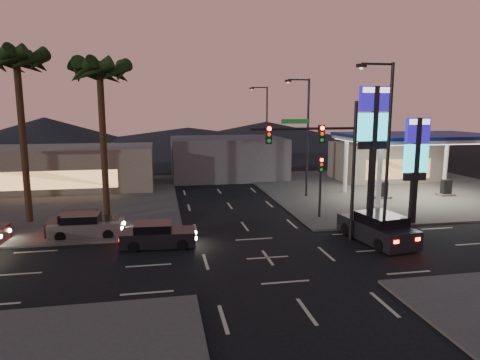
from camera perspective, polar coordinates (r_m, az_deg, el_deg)
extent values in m
plane|color=black|center=(22.42, 3.69, -10.30)|extent=(140.00, 140.00, 0.00)
cube|color=#47443F|center=(42.85, 19.32, -1.11)|extent=(24.00, 24.00, 0.12)
cube|color=#47443F|center=(38.70, -26.54, -2.69)|extent=(24.00, 24.00, 0.12)
cylinder|color=silver|center=(34.01, 18.09, 0.46)|extent=(0.36, 0.36, 5.00)
cylinder|color=silver|center=(39.31, 13.91, 1.83)|extent=(0.36, 0.36, 5.00)
cylinder|color=silver|center=(44.40, 25.74, 2.02)|extent=(0.36, 0.36, 5.00)
cube|color=silver|center=(38.85, 22.68, 5.29)|extent=(12.00, 8.00, 0.50)
cube|color=white|center=(38.87, 22.65, 4.85)|extent=(11.60, 7.60, 0.06)
cube|color=navy|center=(38.84, 22.69, 5.51)|extent=(12.20, 8.20, 0.25)
cube|color=black|center=(37.84, 18.45, -1.28)|extent=(0.80, 0.50, 1.40)
cube|color=black|center=(41.08, 25.78, -0.92)|extent=(0.80, 0.50, 1.40)
cube|color=#726B5B|center=(47.84, 18.56, 2.36)|extent=(10.00, 6.00, 4.00)
cube|color=black|center=(29.52, 17.27, 3.10)|extent=(0.35, 0.35, 9.00)
cube|color=#190C8E|center=(29.36, 17.64, 10.29)|extent=(2.20, 0.30, 1.60)
cube|color=white|center=(29.37, 17.69, 11.36)|extent=(1.98, 0.32, 0.35)
cube|color=#18CFE5|center=(29.38, 17.46, 6.78)|extent=(2.20, 0.30, 1.80)
cube|color=black|center=(29.45, 17.34, 4.45)|extent=(2.09, 0.28, 0.50)
cube|color=black|center=(30.05, 22.29, 0.99)|extent=(0.35, 0.35, 7.00)
cube|color=#190C8E|center=(29.80, 22.62, 6.13)|extent=(1.60, 0.30, 1.60)
cube|color=white|center=(29.78, 22.69, 7.19)|extent=(1.44, 0.32, 0.35)
cube|color=#18CFE5|center=(29.94, 22.40, 2.70)|extent=(1.60, 0.30, 1.80)
cube|color=black|center=(30.09, 22.25, 0.43)|extent=(1.52, 0.28, 0.50)
cylinder|color=black|center=(25.14, 14.88, 0.99)|extent=(0.20, 0.20, 8.00)
cylinder|color=black|center=(23.75, 8.55, 6.78)|extent=(6.00, 0.14, 0.14)
cube|color=#0C3F14|center=(23.58, 7.41, 7.76)|extent=(1.60, 0.05, 0.25)
cube|color=black|center=(24.11, 10.79, 6.05)|extent=(0.32, 0.25, 1.00)
sphere|color=#FF0C07|center=(23.96, 10.94, 6.81)|extent=(0.22, 0.22, 0.22)
sphere|color=orange|center=(23.97, 10.92, 6.02)|extent=(0.20, 0.20, 0.20)
sphere|color=#0CB226|center=(24.00, 10.89, 5.24)|extent=(0.20, 0.20, 0.20)
cube|color=black|center=(23.19, 3.83, 6.06)|extent=(0.32, 0.25, 1.00)
sphere|color=#FF0C07|center=(23.03, 3.93, 6.86)|extent=(0.22, 0.22, 0.22)
sphere|color=orange|center=(23.04, 3.92, 6.04)|extent=(0.20, 0.20, 0.20)
sphere|color=#0CB226|center=(23.07, 3.91, 5.22)|extent=(0.20, 0.20, 0.20)
cylinder|color=black|center=(29.99, 10.62, -1.37)|extent=(0.16, 0.16, 4.00)
cube|color=black|center=(29.70, 10.73, 2.04)|extent=(0.32, 0.25, 1.00)
sphere|color=#FF0C07|center=(29.53, 10.85, 2.64)|extent=(0.22, 0.22, 0.22)
sphere|color=orange|center=(29.57, 10.83, 2.00)|extent=(0.20, 0.20, 0.20)
sphere|color=#0CB226|center=(29.61, 10.81, 1.37)|extent=(0.20, 0.20, 0.20)
cylinder|color=black|center=(24.83, 19.10, 3.01)|extent=(0.18, 0.18, 10.00)
cylinder|color=black|center=(24.36, 17.85, 14.52)|extent=(1.80, 0.12, 0.12)
cube|color=black|center=(23.94, 15.88, 14.46)|extent=(0.50, 0.25, 0.18)
sphere|color=#FFCC8C|center=(23.93, 15.87, 14.18)|extent=(0.20, 0.20, 0.20)
cylinder|color=black|center=(36.63, 9.00, 5.38)|extent=(0.18, 0.18, 10.00)
cylinder|color=black|center=(36.32, 7.83, 13.11)|extent=(1.80, 0.12, 0.12)
cube|color=black|center=(36.04, 6.43, 13.01)|extent=(0.50, 0.25, 0.18)
sphere|color=#FFCC8C|center=(36.03, 6.43, 12.82)|extent=(0.20, 0.20, 0.20)
cylinder|color=black|center=(50.01, 3.58, 6.58)|extent=(0.18, 0.18, 10.00)
cylinder|color=black|center=(49.78, 2.62, 12.22)|extent=(1.80, 0.12, 0.12)
cube|color=black|center=(49.58, 1.58, 12.12)|extent=(0.50, 0.25, 0.18)
sphere|color=#FFCC8C|center=(49.57, 1.58, 11.98)|extent=(0.20, 0.20, 0.20)
cylinder|color=black|center=(30.24, -17.74, 4.36)|extent=(0.44, 0.44, 10.20)
sphere|color=black|center=(30.24, -18.24, 14.02)|extent=(0.90, 0.90, 0.90)
cone|color=black|center=(30.09, -15.69, 13.59)|extent=(0.90, 2.74, 1.91)
cone|color=black|center=(31.03, -16.26, 13.44)|extent=(2.57, 2.57, 1.91)
cone|color=black|center=(31.51, -17.90, 13.30)|extent=(2.74, 0.90, 1.91)
cone|color=black|center=(31.25, -19.71, 13.23)|extent=(2.57, 2.57, 1.91)
cone|color=black|center=(30.41, -20.71, 13.29)|extent=(0.90, 2.74, 1.91)
cone|color=black|center=(29.44, -20.27, 13.46)|extent=(2.57, 2.57, 1.91)
cone|color=black|center=(28.94, -18.55, 13.63)|extent=(2.74, 0.90, 1.91)
cone|color=black|center=(29.21, -16.61, 13.68)|extent=(2.57, 2.57, 1.91)
cylinder|color=black|center=(31.23, -26.93, 4.48)|extent=(0.44, 0.44, 10.80)
sphere|color=black|center=(31.31, -27.70, 14.36)|extent=(0.90, 0.90, 0.90)
cone|color=black|center=(30.94, -25.29, 14.04)|extent=(0.90, 2.74, 1.91)
cone|color=black|center=(31.92, -25.55, 13.86)|extent=(2.57, 2.57, 1.91)
cone|color=black|center=(32.53, -26.98, 13.66)|extent=(2.74, 0.90, 1.91)
cone|color=black|center=(32.42, -28.78, 13.54)|extent=(2.57, 2.57, 1.91)
cone|color=black|center=(30.04, -28.39, 13.98)|extent=(2.74, 0.90, 1.91)
cone|color=black|center=(30.15, -26.45, 14.10)|extent=(2.57, 2.57, 1.91)
cube|color=#726B5B|center=(43.66, -22.10, 1.50)|extent=(16.00, 8.00, 4.00)
cube|color=#4C4C51|center=(47.29, -1.74, 3.02)|extent=(12.00, 9.00, 4.40)
cone|color=black|center=(82.92, -24.54, 5.55)|extent=(40.00, 40.00, 6.00)
cone|color=black|center=(83.09, 3.49, 6.06)|extent=(50.00, 50.00, 5.00)
cone|color=black|center=(80.78, -6.93, 5.55)|extent=(60.00, 60.00, 4.00)
cube|color=black|center=(24.37, -10.79, -7.56)|extent=(4.14, 1.95, 0.83)
cube|color=black|center=(24.24, -11.48, -6.32)|extent=(2.12, 1.69, 0.60)
cylinder|color=black|center=(25.12, -7.71, -7.45)|extent=(0.60, 0.26, 0.59)
cylinder|color=black|center=(23.63, -7.74, -8.56)|extent=(0.60, 0.26, 0.59)
cylinder|color=black|center=(25.30, -13.60, -7.52)|extent=(0.60, 0.26, 0.59)
cylinder|color=black|center=(23.82, -14.01, -8.62)|extent=(0.60, 0.26, 0.59)
sphere|color=#FFF2BF|center=(24.82, -6.02, -6.96)|extent=(0.20, 0.20, 0.20)
sphere|color=#FFF2BF|center=(23.77, -5.97, -7.72)|extent=(0.20, 0.20, 0.20)
cube|color=#FF140A|center=(25.08, -15.37, -6.92)|extent=(0.09, 0.23, 0.13)
cube|color=#FF140A|center=(24.03, -15.74, -7.66)|extent=(0.09, 0.23, 0.13)
cube|color=#5C5C5E|center=(27.29, -19.73, -6.06)|extent=(4.22, 1.89, 0.85)
cube|color=black|center=(27.20, -20.39, -4.91)|extent=(2.14, 1.68, 0.62)
cylinder|color=black|center=(27.89, -16.71, -6.03)|extent=(0.61, 0.25, 0.61)
cylinder|color=black|center=(26.36, -17.18, -6.97)|extent=(0.61, 0.25, 0.61)
cylinder|color=black|center=(28.39, -22.04, -6.06)|extent=(0.61, 0.25, 0.61)
cylinder|color=black|center=(26.88, -22.82, -6.97)|extent=(0.61, 0.25, 0.61)
sphere|color=#FFF2BF|center=(27.49, -15.23, -5.58)|extent=(0.21, 0.21, 0.21)
sphere|color=#FFF2BF|center=(26.40, -15.50, -6.22)|extent=(0.21, 0.21, 0.21)
cube|color=#FF140A|center=(28.26, -23.70, -5.49)|extent=(0.08, 0.24, 0.13)
cube|color=#FF140A|center=(27.20, -24.30, -6.10)|extent=(0.08, 0.24, 0.13)
cube|color=black|center=(27.82, -20.08, -5.78)|extent=(4.22, 1.85, 0.85)
cube|color=black|center=(27.73, -20.73, -4.66)|extent=(2.13, 1.66, 0.62)
cylinder|color=black|center=(28.49, -17.17, -5.72)|extent=(0.61, 0.24, 0.61)
cylinder|color=black|center=(26.95, -17.47, -6.62)|extent=(0.61, 0.24, 0.61)
cylinder|color=black|center=(28.87, -22.46, -5.83)|extent=(0.61, 0.24, 0.61)
cylinder|color=black|center=(27.34, -23.06, -6.72)|extent=(0.61, 0.24, 0.61)
sphere|color=#FFF2BF|center=(28.13, -15.70, -5.25)|extent=(0.21, 0.21, 0.21)
sphere|color=#FFF2BF|center=(27.03, -15.85, -5.86)|extent=(0.21, 0.21, 0.21)
cube|color=#FF140A|center=(28.71, -24.09, -5.28)|extent=(0.08, 0.24, 0.13)
cube|color=#FF140A|center=(27.63, -24.57, -5.88)|extent=(0.08, 0.24, 0.13)
sphere|color=#FFF2BF|center=(28.32, -28.39, -5.93)|extent=(0.22, 0.22, 0.22)
sphere|color=#FFF2BF|center=(27.28, -29.34, -6.57)|extent=(0.22, 0.22, 0.22)
cube|color=black|center=(26.03, 17.74, -6.45)|extent=(2.85, 5.31, 1.03)
cube|color=black|center=(25.59, 18.28, -5.16)|extent=(2.30, 2.79, 0.75)
cylinder|color=black|center=(26.81, 13.97, -6.39)|extent=(0.38, 0.77, 0.73)
cylinder|color=black|center=(27.90, 17.34, -5.92)|extent=(0.38, 0.77, 0.73)
cylinder|color=black|center=(24.31, 18.13, -8.26)|extent=(0.38, 0.77, 0.73)
cylinder|color=black|center=(25.51, 21.66, -7.63)|extent=(0.38, 0.77, 0.73)
cube|color=#FF140A|center=(23.67, 20.10, -7.75)|extent=(0.30, 0.13, 0.16)
cube|color=#FF140A|center=(24.55, 22.61, -7.29)|extent=(0.30, 0.13, 0.16)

